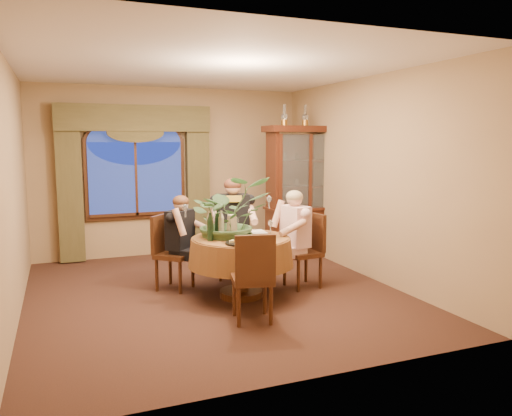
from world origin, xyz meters
name	(u,v)px	position (x,y,z in m)	size (l,w,h in m)	color
floor	(215,293)	(0.00, 0.00, 0.00)	(5.00, 5.00, 0.00)	black
wall_back	(171,172)	(0.00, 2.50, 1.40)	(4.50, 4.50, 0.00)	#927550
wall_right	(368,178)	(2.25, 0.00, 1.40)	(5.00, 5.00, 0.00)	#927550
ceiling	(213,67)	(0.00, 0.00, 2.80)	(5.00, 5.00, 0.00)	white
window	(136,179)	(-0.60, 2.43, 1.30)	(1.62, 0.10, 1.32)	navy
arched_transom	(135,131)	(-0.60, 2.43, 2.08)	(1.60, 0.06, 0.44)	navy
drapery_left	(70,189)	(-1.63, 2.38, 1.18)	(0.38, 0.14, 2.32)	#443F20
drapery_right	(198,184)	(0.43, 2.38, 1.18)	(0.38, 0.14, 2.32)	#443F20
swag_valance	(135,118)	(-0.60, 2.35, 2.28)	(2.45, 0.16, 0.42)	#443F20
dining_table	(241,267)	(0.26, -0.25, 0.38)	(1.30, 1.30, 0.75)	#933822
china_cabinet	(304,192)	(2.00, 1.46, 1.08)	(1.34, 0.53, 2.16)	black
oil_lamp_left	(284,115)	(1.62, 1.46, 2.33)	(0.11, 0.11, 0.34)	#A5722D
oil_lamp_center	(305,115)	(2.00, 1.46, 2.33)	(0.11, 0.11, 0.34)	#A5722D
oil_lamp_right	(325,116)	(2.37, 1.46, 2.33)	(0.11, 0.11, 0.34)	#A5722D
chair_right	(303,251)	(1.16, -0.15, 0.48)	(0.42, 0.42, 0.96)	black
chair_back_right	(231,244)	(0.43, 0.63, 0.48)	(0.42, 0.42, 0.96)	black
chair_back	(175,253)	(-0.43, 0.37, 0.48)	(0.42, 0.42, 0.96)	black
chair_front_left	(252,277)	(0.09, -1.07, 0.48)	(0.42, 0.42, 0.96)	black
person_pink	(295,239)	(1.06, -0.13, 0.64)	(0.46, 0.42, 1.29)	beige
person_back	(180,242)	(-0.35, 0.38, 0.62)	(0.44, 0.40, 1.23)	black
person_scarf	(233,229)	(0.44, 0.57, 0.71)	(0.51, 0.47, 1.42)	black
stoneware_vase	(232,226)	(0.17, -0.17, 0.89)	(0.15, 0.15, 0.27)	#8E7A5C
centerpiece_plant	(229,185)	(0.16, -0.10, 1.38)	(0.99, 1.10, 0.86)	#3B5E35
olive_bowl	(246,235)	(0.31, -0.29, 0.78)	(0.17, 0.17, 0.05)	#485A32
cheese_platter	(239,243)	(0.10, -0.64, 0.76)	(0.32, 0.32, 0.02)	black
wine_bottle_0	(221,224)	(0.04, -0.17, 0.92)	(0.07, 0.07, 0.33)	tan
wine_bottle_1	(209,224)	(-0.11, -0.15, 0.92)	(0.07, 0.07, 0.33)	tan
wine_bottle_2	(217,223)	(0.01, -0.11, 0.92)	(0.07, 0.07, 0.33)	black
wine_bottle_3	(210,227)	(-0.15, -0.32, 0.92)	(0.07, 0.07, 0.33)	black
tasting_paper_0	(259,238)	(0.44, -0.39, 0.75)	(0.21, 0.30, 0.00)	white
tasting_paper_1	(257,232)	(0.58, 0.00, 0.75)	(0.21, 0.30, 0.00)	white
tasting_paper_2	(246,241)	(0.23, -0.52, 0.75)	(0.21, 0.30, 0.00)	white
wine_glass_person_pink	(270,227)	(0.68, -0.19, 0.84)	(0.07, 0.07, 0.18)	silver
wine_glass_person_back	(210,227)	(-0.04, 0.06, 0.84)	(0.07, 0.07, 0.18)	silver
wine_glass_person_scarf	(236,224)	(0.35, 0.17, 0.84)	(0.07, 0.07, 0.18)	silver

